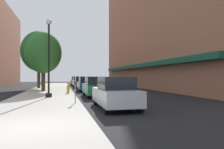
% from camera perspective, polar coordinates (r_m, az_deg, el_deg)
% --- Properties ---
extents(ground_plane, '(90.00, 90.00, 0.00)m').
position_cam_1_polar(ground_plane, '(25.19, -6.95, -4.31)').
color(ground_plane, black).
extents(sidewalk_slab, '(4.80, 50.00, 0.12)m').
position_cam_1_polar(sidewalk_slab, '(26.06, -15.99, -4.03)').
color(sidewalk_slab, '#B7B2A8').
rests_on(sidewalk_slab, ground).
extents(lamppost, '(0.48, 0.48, 5.90)m').
position_cam_1_polar(lamppost, '(16.94, -16.40, 4.68)').
color(lamppost, black).
rests_on(lamppost, sidewalk_slab).
extents(fire_hydrant, '(0.33, 0.26, 0.79)m').
position_cam_1_polar(fire_hydrant, '(20.25, -11.56, -3.77)').
color(fire_hydrant, gold).
rests_on(fire_hydrant, sidewalk_slab).
extents(parking_meter_near, '(0.14, 0.09, 1.31)m').
position_cam_1_polar(parking_meter_near, '(12.83, -9.68, -3.76)').
color(parking_meter_near, slate).
rests_on(parking_meter_near, sidewalk_slab).
extents(tree_near, '(4.68, 4.68, 7.65)m').
position_cam_1_polar(tree_near, '(30.82, -18.81, 5.84)').
color(tree_near, '#422D1E').
rests_on(tree_near, sidewalk_slab).
extents(tree_mid, '(3.82, 3.82, 6.29)m').
position_cam_1_polar(tree_mid, '(24.14, -17.72, 5.52)').
color(tree_mid, '#422D1E').
rests_on(tree_mid, sidewalk_slab).
extents(car_silver, '(1.80, 4.30, 1.66)m').
position_cam_1_polar(car_silver, '(11.31, 0.84, -4.93)').
color(car_silver, black).
rests_on(car_silver, ground).
extents(car_green, '(1.80, 4.30, 1.66)m').
position_cam_1_polar(car_green, '(17.88, -4.38, -3.29)').
color(car_green, black).
rests_on(car_green, ground).
extents(car_blue, '(1.80, 4.30, 1.66)m').
position_cam_1_polar(car_blue, '(24.54, -6.79, -2.52)').
color(car_blue, black).
rests_on(car_blue, ground).
extents(car_yellow, '(1.80, 4.30, 1.66)m').
position_cam_1_polar(car_yellow, '(31.77, -8.25, -2.05)').
color(car_yellow, black).
rests_on(car_yellow, ground).
extents(car_white, '(1.80, 4.30, 1.66)m').
position_cam_1_polar(car_white, '(37.53, -9.01, -1.80)').
color(car_white, black).
rests_on(car_white, ground).
extents(car_black, '(1.80, 4.30, 1.66)m').
position_cam_1_polar(car_black, '(43.40, -9.58, -1.62)').
color(car_black, black).
rests_on(car_black, ground).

